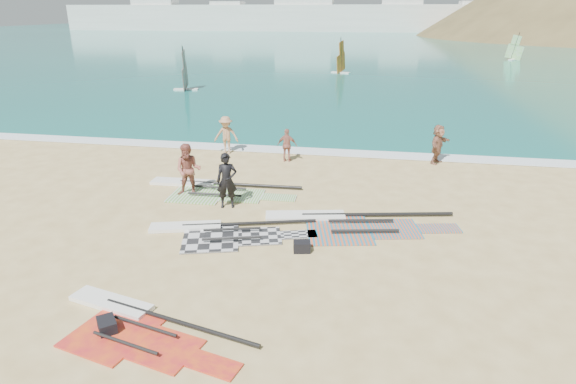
% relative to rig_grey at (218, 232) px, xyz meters
% --- Properties ---
extents(ground, '(300.00, 300.00, 0.00)m').
position_rel_rig_grey_xyz_m(ground, '(1.08, -2.58, -0.05)').
color(ground, '#D8C07E').
rests_on(ground, ground).
extents(sea, '(300.00, 240.00, 0.06)m').
position_rel_rig_grey_xyz_m(sea, '(1.08, 129.42, -0.05)').
color(sea, '#0C5755').
rests_on(sea, ground).
extents(surf_line, '(300.00, 1.20, 0.04)m').
position_rel_rig_grey_xyz_m(surf_line, '(1.08, 9.72, -0.05)').
color(surf_line, white).
rests_on(surf_line, ground).
extents(far_town, '(160.00, 8.00, 12.00)m').
position_rel_rig_grey_xyz_m(far_town, '(-14.64, 147.42, 4.44)').
color(far_town, white).
rests_on(far_town, ground).
extents(rig_grey, '(5.47, 2.92, 0.20)m').
position_rel_rig_grey_xyz_m(rig_grey, '(0.00, 0.00, 0.00)').
color(rig_grey, black).
rests_on(rig_grey, ground).
extents(rig_green, '(6.16, 2.43, 0.20)m').
position_rel_rig_grey_xyz_m(rig_green, '(-1.57, 3.70, 0.00)').
color(rig_green, '#5EB32F').
rests_on(rig_green, ground).
extents(rig_orange, '(6.48, 3.15, 0.20)m').
position_rel_rig_grey_xyz_m(rig_orange, '(3.91, 1.43, 0.00)').
color(rig_orange, '#FB5924').
rests_on(rig_orange, ground).
extents(rig_red, '(5.00, 2.56, 0.20)m').
position_rel_rig_grey_xyz_m(rig_red, '(-0.43, -4.90, -0.00)').
color(rig_red, '#B80E31').
rests_on(rig_red, ground).
extents(gear_bag_near, '(0.55, 0.44, 0.31)m').
position_rel_rig_grey_xyz_m(gear_bag_near, '(2.79, -0.74, 0.11)').
color(gear_bag_near, black).
rests_on(gear_bag_near, ground).
extents(gear_bag_far, '(0.60, 0.63, 0.31)m').
position_rel_rig_grey_xyz_m(gear_bag_far, '(-0.85, -5.20, 0.11)').
color(gear_bag_far, black).
rests_on(gear_bag_far, ground).
extents(person_wetsuit, '(0.83, 0.66, 1.99)m').
position_rel_rig_grey_xyz_m(person_wetsuit, '(-0.33, 2.16, 0.95)').
color(person_wetsuit, black).
rests_on(person_wetsuit, ground).
extents(beachgoer_left, '(1.09, 0.91, 2.01)m').
position_rel_rig_grey_xyz_m(beachgoer_left, '(-2.08, 3.01, 0.96)').
color(beachgoer_left, '#995245').
rests_on(beachgoer_left, ground).
extents(beachgoer_mid, '(1.23, 0.76, 1.84)m').
position_rel_rig_grey_xyz_m(beachgoer_mid, '(-2.38, 8.78, 0.87)').
color(beachgoer_mid, '#A87E5C').
rests_on(beachgoer_mid, ground).
extents(beachgoer_back, '(0.91, 0.39, 1.54)m').
position_rel_rig_grey_xyz_m(beachgoer_back, '(0.78, 7.98, 0.72)').
color(beachgoer_back, '#B16B5B').
rests_on(beachgoer_back, ground).
extents(beachgoer_right, '(1.25, 1.72, 1.80)m').
position_rel_rig_grey_xyz_m(beachgoer_right, '(7.58, 8.92, 0.85)').
color(beachgoer_right, '#9C674F').
rests_on(beachgoer_right, ground).
extents(windsurfer_left, '(2.16, 2.51, 3.81)m').
position_rel_rig_grey_xyz_m(windsurfer_left, '(-11.68, 27.10, 1.10)').
color(windsurfer_left, white).
rests_on(windsurfer_left, ground).
extents(windsurfer_centre, '(2.20, 2.48, 3.85)m').
position_rel_rig_grey_xyz_m(windsurfer_centre, '(0.75, 41.45, 1.12)').
color(windsurfer_centre, white).
rests_on(windsurfer_centre, ground).
extents(windsurfer_right, '(2.09, 2.02, 3.73)m').
position_rel_rig_grey_xyz_m(windsurfer_right, '(23.34, 60.52, 1.09)').
color(windsurfer_right, white).
rests_on(windsurfer_right, ground).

